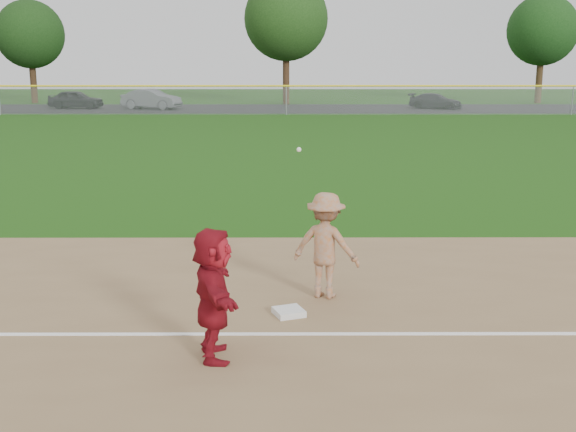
{
  "coord_description": "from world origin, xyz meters",
  "views": [
    {
      "loc": [
        -0.04,
        -10.82,
        4.04
      ],
      "look_at": [
        0.0,
        1.5,
        1.3
      ],
      "focal_mm": 45.0,
      "sensor_mm": 36.0,
      "label": 1
    }
  ],
  "objects_px": {
    "car_left": "(76,99)",
    "car_mid": "(151,99)",
    "car_right": "(436,101)",
    "base_runner": "(213,294)",
    "first_base": "(289,312)"
  },
  "relations": [
    {
      "from": "base_runner",
      "to": "car_left",
      "type": "relative_size",
      "value": 0.43
    },
    {
      "from": "first_base",
      "to": "car_right",
      "type": "bearing_deg",
      "value": 75.76
    },
    {
      "from": "first_base",
      "to": "car_left",
      "type": "height_order",
      "value": "car_left"
    },
    {
      "from": "car_right",
      "to": "car_left",
      "type": "bearing_deg",
      "value": 114.03
    },
    {
      "from": "car_left",
      "to": "car_mid",
      "type": "bearing_deg",
      "value": -88.5
    },
    {
      "from": "car_left",
      "to": "car_mid",
      "type": "relative_size",
      "value": 0.91
    },
    {
      "from": "base_runner",
      "to": "car_right",
      "type": "distance_m",
      "value": 49.07
    },
    {
      "from": "base_runner",
      "to": "car_right",
      "type": "xyz_separation_m",
      "value": [
        12.63,
        47.42,
        -0.33
      ]
    },
    {
      "from": "car_right",
      "to": "base_runner",
      "type": "bearing_deg",
      "value": -170.25
    },
    {
      "from": "car_mid",
      "to": "car_right",
      "type": "distance_m",
      "value": 22.06
    },
    {
      "from": "first_base",
      "to": "car_right",
      "type": "relative_size",
      "value": 0.11
    },
    {
      "from": "base_runner",
      "to": "car_left",
      "type": "height_order",
      "value": "base_runner"
    },
    {
      "from": "first_base",
      "to": "car_mid",
      "type": "bearing_deg",
      "value": 102.9
    },
    {
      "from": "car_right",
      "to": "car_mid",
      "type": "bearing_deg",
      "value": 115.07
    },
    {
      "from": "first_base",
      "to": "base_runner",
      "type": "bearing_deg",
      "value": -121.68
    }
  ]
}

